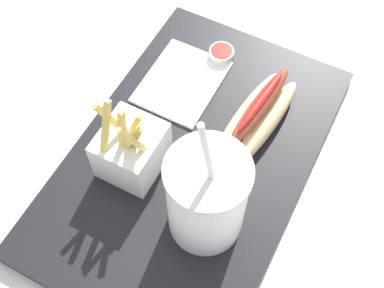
{
  "coord_description": "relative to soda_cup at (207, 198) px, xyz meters",
  "views": [
    {
      "loc": [
        0.3,
        0.16,
        0.62
      ],
      "look_at": [
        0.0,
        0.0,
        0.05
      ],
      "focal_mm": 46.72,
      "sensor_mm": 36.0,
      "label": 1
    }
  ],
  "objects": [
    {
      "name": "ground_plane",
      "position": [
        -0.08,
        -0.06,
        -0.1
      ],
      "size": [
        2.4,
        2.4,
        0.02
      ],
      "primitive_type": "cube",
      "color": "silver"
    },
    {
      "name": "food_tray",
      "position": [
        -0.08,
        -0.06,
        -0.08
      ],
      "size": [
        0.48,
        0.31,
        0.02
      ],
      "primitive_type": "cube",
      "color": "black",
      "rests_on": "ground_plane"
    },
    {
      "name": "soda_cup",
      "position": [
        0.0,
        0.0,
        0.0
      ],
      "size": [
        0.1,
        0.1,
        0.23
      ],
      "color": "white",
      "rests_on": "food_tray"
    },
    {
      "name": "fries_basket",
      "position": [
        -0.03,
        -0.12,
        -0.03
      ],
      "size": [
        0.08,
        0.08,
        0.14
      ],
      "color": "white",
      "rests_on": "food_tray"
    },
    {
      "name": "hot_dog_1",
      "position": [
        -0.17,
        -0.0,
        -0.05
      ],
      "size": [
        0.17,
        0.08,
        0.07
      ],
      "color": "#E5C689",
      "rests_on": "food_tray"
    },
    {
      "name": "ketchup_cup_1",
      "position": [
        -0.25,
        -0.1,
        -0.06
      ],
      "size": [
        0.04,
        0.04,
        0.02
      ],
      "color": "white",
      "rests_on": "food_tray"
    },
    {
      "name": "napkin_stack",
      "position": [
        -0.18,
        -0.13,
        -0.07
      ],
      "size": [
        0.14,
        0.11,
        0.01
      ],
      "primitive_type": "cube",
      "rotation": [
        0.0,
        0.0,
        0.0
      ],
      "color": "white",
      "rests_on": "food_tray"
    }
  ]
}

